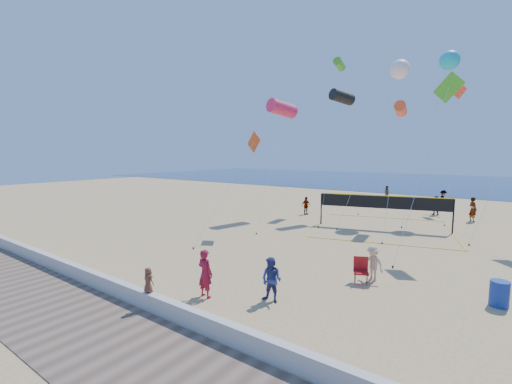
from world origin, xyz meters
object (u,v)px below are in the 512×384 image
Objects in this scene: woman at (205,273)px; trash_barrel at (499,294)px; volleyball_net at (383,206)px; camp_chair at (361,268)px.

trash_barrel is (8.96, 5.53, -0.46)m from woman.
trash_barrel is at bearing -146.42° from woman.
volleyball_net is at bearing -95.28° from woman.
camp_chair reaches higher than trash_barrel.
woman is 1.99× the size of trash_barrel.
woman reaches higher than trash_barrel.
trash_barrel is 0.08× the size of volleyball_net.
volleyball_net reaches higher than camp_chair.
camp_chair is at bearing -93.21° from volleyball_net.
woman is 10.54m from trash_barrel.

